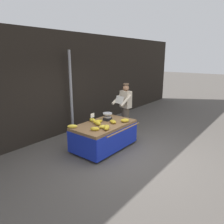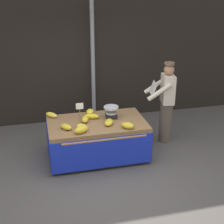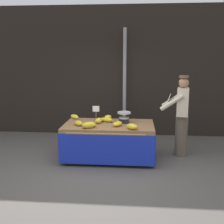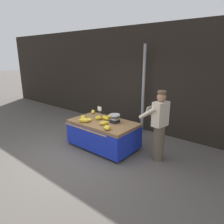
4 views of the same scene
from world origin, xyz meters
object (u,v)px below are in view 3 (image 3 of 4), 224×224
Objects in this scene: banana_bunch_6 at (118,124)px; banana_bunch_8 at (106,120)px; banana_bunch_0 at (108,117)px; banana_bunch_4 at (89,125)px; banana_cart at (109,133)px; banana_bunch_3 at (132,126)px; vendor_person at (181,116)px; weighing_scale at (124,117)px; banana_bunch_1 at (75,117)px; banana_bunch_2 at (92,124)px; banana_bunch_7 at (79,123)px; banana_bunch_5 at (99,121)px; street_pole at (124,84)px; price_sign at (96,110)px.

banana_bunch_8 reaches higher than banana_bunch_6.
banana_bunch_0 is 0.83m from banana_bunch_4.
banana_bunch_3 reaches higher than banana_cart.
weighing_scale is at bearing -171.36° from vendor_person.
banana_bunch_0 reaches higher than banana_bunch_1.
banana_bunch_1 is 0.16× the size of vendor_person.
banana_bunch_2 is (-0.32, -0.24, 0.24)m from banana_cart.
banana_bunch_5 is at bearing 31.60° from banana_bunch_7.
vendor_person reaches higher than banana_cart.
street_pole is at bearing 96.71° from banana_bunch_3.
banana_bunch_3 is 1.24m from vendor_person.
banana_bunch_5 reaches higher than banana_bunch_0.
price_sign is at bearing 50.15° from banana_bunch_7.
vendor_person is (1.26, -1.33, -0.53)m from street_pole.
banana_bunch_0 is at bearing 98.65° from banana_cart.
price_sign is 1.25× the size of banana_bunch_1.
banana_cart is 0.47m from banana_bunch_0.
banana_bunch_2 is at bearing -112.17° from banana_bunch_0.
street_pole is at bearing 88.28° from banana_bunch_6.
price_sign is at bearing -110.07° from street_pole.
banana_bunch_3 reaches higher than banana_bunch_6.
banana_cart is at bearing 137.65° from banana_bunch_6.
banana_bunch_2 is at bearing -94.24° from price_sign.
price_sign is (-0.53, -1.46, -0.42)m from street_pole.
street_pole is at bearing 73.93° from banana_bunch_5.
banana_bunch_3 reaches higher than banana_bunch_8.
weighing_scale is 0.61m from price_sign.
banana_bunch_4 is at bearing -107.38° from banana_bunch_5.
banana_bunch_8 is at bearing 63.61° from banana_bunch_4.
vendor_person reaches higher than banana_bunch_3.
banana_bunch_6 is at bearing -159.98° from vendor_person.
banana_bunch_5 is at bearing 168.77° from banana_cart.
banana_bunch_7 reaches higher than banana_cart.
banana_bunch_5 is at bearing -113.47° from banana_bunch_0.
weighing_scale is 0.55m from banana_bunch_3.
banana_bunch_1 is at bearing 146.93° from banana_bunch_5.
banana_bunch_5 is 1.74m from vendor_person.
banana_bunch_4 is at bearing -116.39° from banana_bunch_8.
banana_bunch_4 is 0.58m from banana_bunch_6.
banana_bunch_1 is at bearing 147.52° from banana_bunch_3.
banana_bunch_0 reaches higher than banana_cart.
street_pole is 1.91m from banana_bunch_6.
banana_bunch_2 is (-0.26, -0.64, -0.01)m from banana_bunch_0.
banana_bunch_7 is 2.15m from vendor_person.
banana_bunch_2 is at bearing -106.76° from street_pole.
vendor_person is at bearing 4.80° from banana_bunch_8.
banana_bunch_0 is 0.95× the size of banana_bunch_7.
banana_bunch_3 is at bearing -10.63° from banana_bunch_2.
vendor_person reaches higher than banana_bunch_4.
banana_bunch_2 is at bearing -149.75° from weighing_scale.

